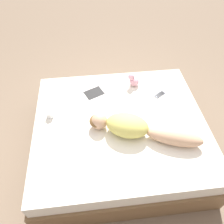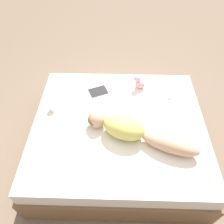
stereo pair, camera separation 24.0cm
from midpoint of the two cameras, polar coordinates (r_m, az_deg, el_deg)
ground_plane at (r=2.99m, az=-0.46°, el=-9.72°), size 12.00×12.00×0.00m
bed at (r=2.75m, az=-0.49°, el=-6.57°), size 1.81×2.03×0.58m
person at (r=2.33m, az=3.86°, el=-4.43°), size 0.61×1.21×0.23m
open_magazine at (r=2.76m, az=-5.95°, el=3.19°), size 0.63×0.53×0.01m
coffee_mug at (r=2.67m, az=-18.40°, el=-0.66°), size 0.12×0.08×0.08m
cell_phone at (r=2.85m, az=10.04°, el=4.44°), size 0.13×0.17×0.01m
plush_toy at (r=2.91m, az=3.30°, el=8.17°), size 0.14×0.15×0.18m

